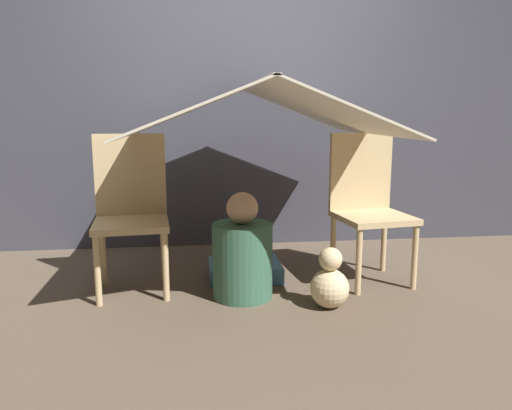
{
  "coord_description": "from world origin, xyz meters",
  "views": [
    {
      "loc": [
        -0.36,
        -2.83,
        1.05
      ],
      "look_at": [
        0.0,
        0.08,
        0.51
      ],
      "focal_mm": 35.0,
      "sensor_mm": 36.0,
      "label": 1
    }
  ],
  "objects": [
    {
      "name": "floor_cushion",
      "position": [
        -0.05,
        0.26,
        0.05
      ],
      "size": [
        0.46,
        0.37,
        0.1
      ],
      "color": "#4C7FB2",
      "rests_on": "ground_plane"
    },
    {
      "name": "person_front",
      "position": [
        -0.1,
        -0.08,
        0.25
      ],
      "size": [
        0.35,
        0.35,
        0.62
      ],
      "color": "#38664C",
      "rests_on": "ground_plane"
    },
    {
      "name": "wall_back",
      "position": [
        0.0,
        1.13,
        1.25
      ],
      "size": [
        7.0,
        0.05,
        2.5
      ],
      "color": "#3D3D47",
      "rests_on": "ground_plane"
    },
    {
      "name": "plush_toy",
      "position": [
        0.36,
        -0.29,
        0.14
      ],
      "size": [
        0.22,
        0.22,
        0.34
      ],
      "color": "beige",
      "rests_on": "ground_plane"
    },
    {
      "name": "chair_right",
      "position": [
        0.72,
        0.16,
        0.5
      ],
      "size": [
        0.48,
        0.48,
        0.93
      ],
      "rotation": [
        0.0,
        0.0,
        0.14
      ],
      "color": "#D1B27F",
      "rests_on": "ground_plane"
    },
    {
      "name": "sheet_canopy",
      "position": [
        0.0,
        0.08,
        1.08
      ],
      "size": [
        1.47,
        1.5,
        0.3
      ],
      "color": "silver"
    },
    {
      "name": "chair_left",
      "position": [
        -0.74,
        0.16,
        0.5
      ],
      "size": [
        0.46,
        0.46,
        0.93
      ],
      "rotation": [
        0.0,
        0.0,
        0.09
      ],
      "color": "#D1B27F",
      "rests_on": "ground_plane"
    },
    {
      "name": "ground_plane",
      "position": [
        0.0,
        0.0,
        0.0
      ],
      "size": [
        8.8,
        8.8,
        0.0
      ],
      "primitive_type": "plane",
      "color": "brown"
    }
  ]
}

